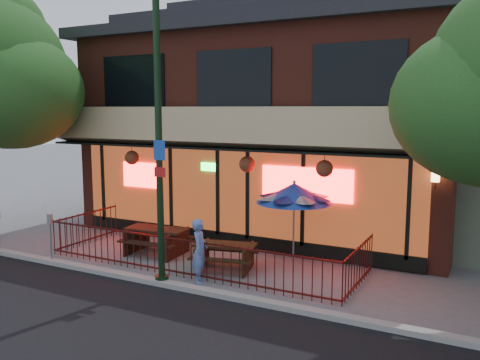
{
  "coord_description": "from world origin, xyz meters",
  "views": [
    {
      "loc": [
        7.02,
        -9.83,
        4.14
      ],
      "look_at": [
        0.84,
        2.0,
        2.25
      ],
      "focal_mm": 38.0,
      "sensor_mm": 36.0,
      "label": 1
    }
  ],
  "objects_px": {
    "picnic_table_left": "(157,237)",
    "pedestrian": "(200,251)",
    "street_light": "(159,152)",
    "patio_umbrella": "(294,193)",
    "parking_meter_near": "(50,230)",
    "picnic_table_right": "(225,253)"
  },
  "relations": [
    {
      "from": "picnic_table_right",
      "to": "parking_meter_near",
      "type": "distance_m",
      "value": 4.71
    },
    {
      "from": "street_light",
      "to": "picnic_table_right",
      "type": "relative_size",
      "value": 3.79
    },
    {
      "from": "picnic_table_left",
      "to": "street_light",
      "type": "bearing_deg",
      "value": -50.6
    },
    {
      "from": "picnic_table_right",
      "to": "pedestrian",
      "type": "xyz_separation_m",
      "value": [
        -0.04,
        -1.13,
        0.32
      ]
    },
    {
      "from": "picnic_table_left",
      "to": "pedestrian",
      "type": "xyz_separation_m",
      "value": [
        2.38,
        -1.48,
        0.28
      ]
    },
    {
      "from": "parking_meter_near",
      "to": "pedestrian",
      "type": "bearing_deg",
      "value": 7.65
    },
    {
      "from": "street_light",
      "to": "patio_umbrella",
      "type": "distance_m",
      "value": 3.78
    },
    {
      "from": "street_light",
      "to": "picnic_table_left",
      "type": "bearing_deg",
      "value": 129.4
    },
    {
      "from": "street_light",
      "to": "picnic_table_left",
      "type": "height_order",
      "value": "street_light"
    },
    {
      "from": "picnic_table_left",
      "to": "patio_umbrella",
      "type": "xyz_separation_m",
      "value": [
        3.85,
        0.82,
        1.45
      ]
    },
    {
      "from": "pedestrian",
      "to": "picnic_table_right",
      "type": "bearing_deg",
      "value": -23.95
    },
    {
      "from": "street_light",
      "to": "parking_meter_near",
      "type": "distance_m",
      "value": 4.21
    },
    {
      "from": "patio_umbrella",
      "to": "pedestrian",
      "type": "xyz_separation_m",
      "value": [
        -1.47,
        -2.3,
        -1.17
      ]
    },
    {
      "from": "parking_meter_near",
      "to": "street_light",
      "type": "bearing_deg",
      "value": 1.24
    },
    {
      "from": "street_light",
      "to": "patio_umbrella",
      "type": "relative_size",
      "value": 3.07
    },
    {
      "from": "picnic_table_left",
      "to": "pedestrian",
      "type": "relative_size",
      "value": 1.2
    },
    {
      "from": "picnic_table_right",
      "to": "patio_umbrella",
      "type": "xyz_separation_m",
      "value": [
        1.43,
        1.17,
        1.5
      ]
    },
    {
      "from": "pedestrian",
      "to": "parking_meter_near",
      "type": "bearing_deg",
      "value": 75.96
    },
    {
      "from": "parking_meter_near",
      "to": "patio_umbrella",
      "type": "bearing_deg",
      "value": 26.43
    },
    {
      "from": "picnic_table_left",
      "to": "parking_meter_near",
      "type": "relative_size",
      "value": 1.37
    },
    {
      "from": "picnic_table_right",
      "to": "parking_meter_near",
      "type": "bearing_deg",
      "value": -158.64
    },
    {
      "from": "street_light",
      "to": "parking_meter_near",
      "type": "bearing_deg",
      "value": -178.76
    }
  ]
}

